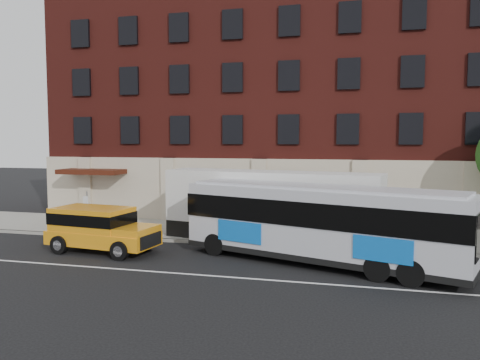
% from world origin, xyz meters
% --- Properties ---
extents(ground, '(120.00, 120.00, 0.00)m').
position_xyz_m(ground, '(0.00, 0.00, 0.00)').
color(ground, black).
rests_on(ground, ground).
extents(sidewalk, '(60.00, 6.00, 0.15)m').
position_xyz_m(sidewalk, '(0.00, 9.00, 0.07)').
color(sidewalk, '#9B988D').
rests_on(sidewalk, ground).
extents(kerb, '(60.00, 0.25, 0.15)m').
position_xyz_m(kerb, '(0.00, 6.00, 0.07)').
color(kerb, '#9B988D').
rests_on(kerb, ground).
extents(lane_line, '(60.00, 0.12, 0.01)m').
position_xyz_m(lane_line, '(0.00, 0.50, 0.01)').
color(lane_line, white).
rests_on(lane_line, ground).
extents(building, '(30.00, 12.10, 15.00)m').
position_xyz_m(building, '(-0.01, 16.92, 7.58)').
color(building, '#581A14').
rests_on(building, sidewalk).
extents(sign_pole, '(0.30, 0.20, 2.50)m').
position_xyz_m(sign_pole, '(-8.50, 6.15, 1.45)').
color(sign_pole, slate).
rests_on(sign_pole, ground).
extents(city_bus, '(12.56, 6.48, 3.39)m').
position_xyz_m(city_bus, '(4.46, 3.34, 1.87)').
color(city_bus, silver).
rests_on(city_bus, ground).
extents(yellow_suv, '(5.65, 2.92, 2.11)m').
position_xyz_m(yellow_suv, '(-5.99, 3.10, 1.21)').
color(yellow_suv, '#FF9E16').
rests_on(yellow_suv, ground).
extents(shipping_container, '(11.40, 4.18, 3.72)m').
position_xyz_m(shipping_container, '(1.63, 6.86, 1.84)').
color(shipping_container, black).
rests_on(shipping_container, ground).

